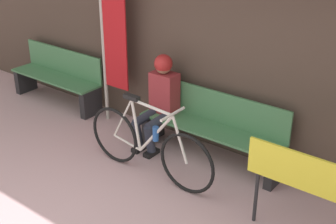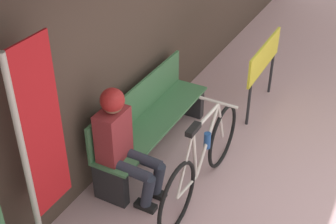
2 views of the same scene
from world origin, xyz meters
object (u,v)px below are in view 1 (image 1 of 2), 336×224
bicycle (149,146)px  park_bench_far (58,78)px  person_seated (160,95)px  banner_pole (112,41)px  park_bench_near (212,129)px  signboard (304,177)px

bicycle → park_bench_far: bearing=162.4°
person_seated → park_bench_far: bearing=177.0°
banner_pole → person_seated: bearing=-7.4°
park_bench_near → person_seated: person_seated is taller
park_bench_near → park_bench_far: bearing=-179.9°
park_bench_far → banner_pole: banner_pole is taller
park_bench_far → signboard: 4.35m
park_bench_far → signboard: (4.27, -0.78, 0.30)m
park_bench_near → person_seated: 0.78m
park_bench_near → person_seated: size_ratio=1.55×
signboard → park_bench_far: bearing=169.6°
person_seated → banner_pole: banner_pole is taller
bicycle → person_seated: (-0.37, 0.67, 0.29)m
signboard → park_bench_near: bearing=151.6°
person_seated → signboard: 2.27m
person_seated → banner_pole: 1.05m
park_bench_near → park_bench_far: 2.82m
park_bench_near → bicycle: 0.86m
signboard → person_seated: bearing=162.8°
person_seated → signboard: bearing=-17.2°
bicycle → person_seated: bearing=118.9°
park_bench_far → banner_pole: 1.44m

